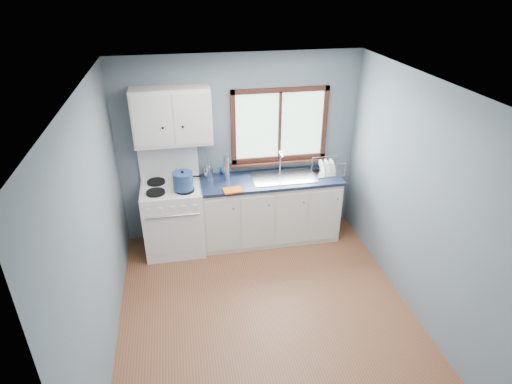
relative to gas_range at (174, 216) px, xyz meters
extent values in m
cube|color=brown|center=(0.95, -1.47, -0.50)|extent=(3.20, 3.60, 0.02)
cube|color=white|center=(0.95, -1.47, 2.02)|extent=(3.20, 3.60, 0.02)
cube|color=slate|center=(0.95, 0.34, 0.76)|extent=(3.20, 0.02, 2.50)
cube|color=slate|center=(0.95, -3.28, 0.76)|extent=(3.20, 0.02, 2.50)
cube|color=slate|center=(-0.66, -1.47, 0.76)|extent=(0.02, 3.60, 2.50)
cube|color=slate|center=(2.56, -1.47, 0.76)|extent=(0.02, 3.60, 2.50)
cube|color=white|center=(0.00, -0.01, -0.03)|extent=(0.76, 0.65, 0.92)
cube|color=white|center=(0.00, 0.30, 0.65)|extent=(0.76, 0.05, 0.44)
cube|color=silver|center=(0.00, -0.01, 0.43)|extent=(0.72, 0.59, 0.01)
cylinder|color=black|center=(-0.18, -0.16, 0.45)|extent=(0.23, 0.23, 0.03)
cylinder|color=black|center=(0.18, -0.16, 0.45)|extent=(0.23, 0.23, 0.03)
cylinder|color=black|center=(-0.18, 0.14, 0.45)|extent=(0.23, 0.23, 0.03)
cylinder|color=black|center=(0.18, 0.14, 0.45)|extent=(0.23, 0.23, 0.03)
cylinder|color=silver|center=(0.00, -0.35, 0.21)|extent=(0.66, 0.02, 0.02)
cube|color=silver|center=(0.00, -0.33, -0.09)|extent=(0.66, 0.01, 0.55)
cube|color=silver|center=(1.31, 0.02, -0.05)|extent=(1.85, 0.60, 0.88)
cube|color=black|center=(1.31, 0.04, -0.45)|extent=(1.85, 0.54, 0.08)
cube|color=black|center=(1.31, 0.02, 0.41)|extent=(1.89, 0.64, 0.04)
cube|color=silver|center=(1.49, 0.02, 0.43)|extent=(0.84, 0.46, 0.01)
cube|color=silver|center=(1.29, 0.02, 0.36)|extent=(0.36, 0.40, 0.14)
cube|color=silver|center=(1.69, 0.02, 0.36)|extent=(0.36, 0.40, 0.14)
cylinder|color=silver|center=(1.49, 0.22, 0.57)|extent=(0.02, 0.02, 0.28)
cylinder|color=silver|center=(1.49, 0.15, 0.70)|extent=(0.02, 0.16, 0.02)
sphere|color=silver|center=(1.49, 0.22, 0.71)|extent=(0.04, 0.04, 0.04)
cube|color=#9EC6A8|center=(1.49, 0.32, 1.06)|extent=(1.22, 0.01, 0.92)
cube|color=#3F1D14|center=(1.49, 0.30, 1.53)|extent=(1.30, 0.05, 0.06)
cube|color=#3F1D14|center=(1.49, 0.30, 0.59)|extent=(1.30, 0.05, 0.06)
cube|color=#3F1D14|center=(0.87, 0.30, 1.06)|extent=(0.06, 0.05, 1.00)
cube|color=#3F1D14|center=(2.10, 0.30, 1.06)|extent=(0.06, 0.05, 1.00)
cube|color=#3F1D14|center=(1.49, 0.30, 1.06)|extent=(0.03, 0.05, 0.92)
cube|color=#3F1D14|center=(1.49, 0.27, 0.54)|extent=(1.36, 0.10, 0.03)
cube|color=silver|center=(0.10, 0.16, 1.31)|extent=(0.95, 0.32, 0.70)
cube|color=silver|center=(-0.14, -0.01, 1.31)|extent=(0.44, 0.01, 0.62)
cube|color=silver|center=(0.34, -0.01, 1.31)|extent=(0.44, 0.01, 0.62)
sphere|color=black|center=(-0.02, -0.02, 1.23)|extent=(0.03, 0.03, 0.03)
sphere|color=black|center=(0.22, -0.02, 1.23)|extent=(0.03, 0.03, 0.03)
cylinder|color=black|center=(0.17, 0.16, 0.49)|extent=(0.28, 0.28, 0.05)
cube|color=black|center=(0.34, 0.13, 0.49)|extent=(0.14, 0.05, 0.01)
cylinder|color=navy|center=(0.16, -0.15, 0.57)|extent=(0.26, 0.26, 0.21)
cylinder|color=navy|center=(0.16, -0.15, 0.68)|extent=(0.27, 0.27, 0.01)
sphere|color=black|center=(0.16, -0.15, 0.70)|extent=(0.04, 0.04, 0.04)
cylinder|color=silver|center=(0.50, 0.22, 0.50)|extent=(0.13, 0.13, 0.15)
cylinder|color=silver|center=(0.53, 0.23, 0.65)|extent=(0.01, 0.01, 0.22)
cylinder|color=silver|center=(0.49, 0.24, 0.67)|extent=(0.01, 0.01, 0.26)
cylinder|color=silver|center=(0.50, 0.20, 0.64)|extent=(0.01, 0.01, 0.20)
cylinder|color=silver|center=(0.73, 0.09, 0.59)|extent=(0.08, 0.08, 0.33)
imported|color=#2262B3|center=(0.73, 0.25, 0.54)|extent=(0.11, 0.11, 0.23)
cube|color=#DB5C10|center=(0.77, -0.24, 0.44)|extent=(0.25, 0.20, 0.02)
cube|color=silver|center=(2.11, 0.04, 0.43)|extent=(0.40, 0.31, 0.01)
cylinder|color=silver|center=(1.94, -0.10, 0.52)|extent=(0.01, 0.01, 0.18)
cylinder|color=silver|center=(2.30, -0.08, 0.52)|extent=(0.01, 0.01, 0.18)
cylinder|color=silver|center=(1.92, 0.17, 0.52)|extent=(0.01, 0.01, 0.18)
cylinder|color=silver|center=(2.29, 0.19, 0.52)|extent=(0.01, 0.01, 0.18)
cylinder|color=silver|center=(2.12, -0.09, 0.61)|extent=(0.36, 0.03, 0.01)
cylinder|color=silver|center=(2.11, 0.18, 0.61)|extent=(0.36, 0.03, 0.01)
cylinder|color=white|center=(2.02, 0.04, 0.53)|extent=(0.06, 0.20, 0.20)
cylinder|color=white|center=(2.10, 0.04, 0.53)|extent=(0.06, 0.20, 0.20)
cylinder|color=white|center=(2.17, 0.05, 0.53)|extent=(0.06, 0.20, 0.20)
camera|label=1|loc=(0.17, -4.96, 2.89)|focal=30.00mm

